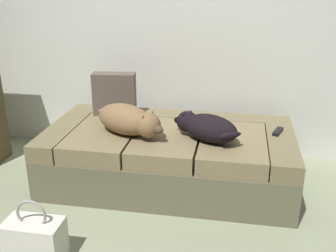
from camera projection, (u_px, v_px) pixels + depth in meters
couch at (169, 156)px, 3.04m from camera, size 1.81×0.94×0.42m
dog_tan at (129, 120)px, 2.85m from camera, size 0.59×0.45×0.21m
dog_dark at (206, 127)px, 2.76m from camera, size 0.52×0.39×0.18m
tv_remote at (278, 131)px, 2.90m from camera, size 0.09×0.16×0.02m
throw_pillow at (114, 94)px, 3.23m from camera, size 0.35×0.16×0.34m
handbag at (35, 239)px, 2.23m from camera, size 0.32×0.18×0.38m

